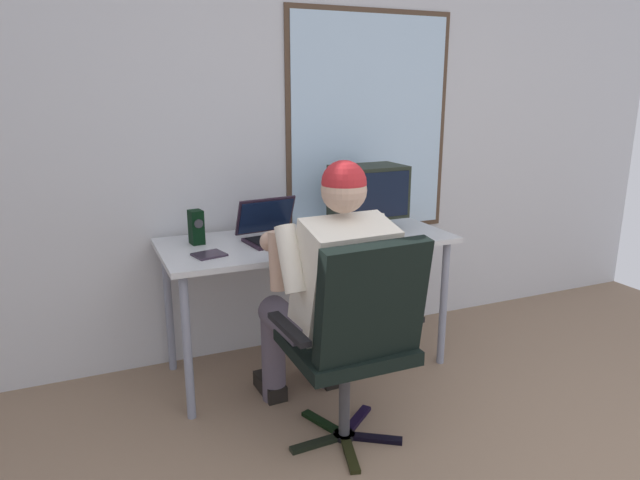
% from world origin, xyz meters
% --- Properties ---
extents(wall_rear, '(5.46, 0.08, 2.55)m').
position_xyz_m(wall_rear, '(0.02, 2.76, 1.27)').
color(wall_rear, silver).
rests_on(wall_rear, ground).
extents(desk, '(1.55, 0.66, 0.75)m').
position_xyz_m(desk, '(-0.13, 2.37, 0.68)').
color(desk, gray).
rests_on(desk, ground).
extents(office_chair, '(0.60, 0.55, 0.98)m').
position_xyz_m(office_chair, '(-0.24, 1.57, 0.56)').
color(office_chair, black).
rests_on(office_chair, ground).
extents(person_seated, '(0.55, 0.79, 1.25)m').
position_xyz_m(person_seated, '(-0.25, 1.82, 0.66)').
color(person_seated, '#574E5C').
rests_on(person_seated, ground).
extents(crt_monitor, '(0.40, 0.28, 0.37)m').
position_xyz_m(crt_monitor, '(0.25, 2.40, 0.97)').
color(crt_monitor, beige).
rests_on(crt_monitor, desk).
extents(laptop, '(0.36, 0.34, 0.21)m').
position_xyz_m(laptop, '(-0.31, 2.43, 0.81)').
color(laptop, black).
rests_on(laptop, desk).
extents(wine_glass, '(0.08, 0.08, 0.14)m').
position_xyz_m(wine_glass, '(-0.02, 2.22, 0.85)').
color(wine_glass, silver).
rests_on(wine_glass, desk).
extents(desk_speaker, '(0.07, 0.09, 0.18)m').
position_xyz_m(desk_speaker, '(-0.70, 2.49, 0.84)').
color(desk_speaker, black).
rests_on(desk_speaker, desk).
extents(cd_case, '(0.17, 0.16, 0.01)m').
position_xyz_m(cd_case, '(-0.69, 2.25, 0.76)').
color(cd_case, '#2E2433').
rests_on(cd_case, desk).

